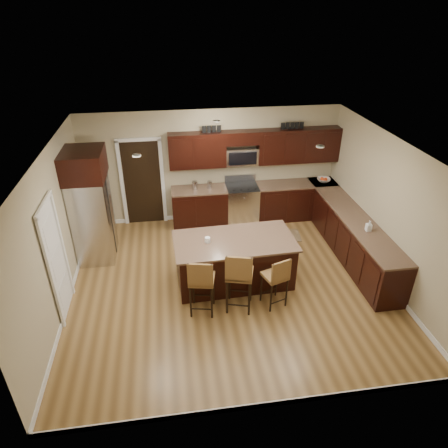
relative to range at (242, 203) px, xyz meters
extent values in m
plane|color=olive|center=(-0.68, -2.45, -0.47)|extent=(6.00, 6.00, 0.00)
plane|color=silver|center=(-0.68, -2.45, 2.23)|extent=(6.00, 6.00, 0.00)
plane|color=tan|center=(-0.68, 0.30, 0.88)|extent=(6.00, 0.00, 6.00)
plane|color=tan|center=(-3.68, -2.45, 0.88)|extent=(0.00, 5.50, 5.50)
plane|color=tan|center=(2.32, -2.45, 0.88)|extent=(0.00, 5.50, 5.50)
cube|color=black|center=(-1.03, 0.00, -0.03)|extent=(1.30, 0.60, 0.88)
cube|color=black|center=(1.35, 0.00, -0.03)|extent=(1.94, 0.60, 0.88)
cube|color=black|center=(2.02, -1.98, -0.03)|extent=(0.60, 3.35, 0.88)
cube|color=brown|center=(-1.03, 0.00, 0.43)|extent=(1.30, 0.63, 0.04)
cube|color=brown|center=(1.35, 0.00, 0.43)|extent=(1.94, 0.63, 0.04)
cube|color=brown|center=(2.02, -1.98, 0.43)|extent=(0.63, 3.35, 0.04)
cube|color=black|center=(-1.03, 0.13, 1.35)|extent=(1.30, 0.33, 0.80)
cube|color=black|center=(1.35, 0.13, 1.35)|extent=(1.94, 0.33, 0.80)
cube|color=black|center=(0.00, 0.13, 1.60)|extent=(0.76, 0.33, 0.30)
cube|color=silver|center=(0.00, 0.00, -0.02)|extent=(0.76, 0.64, 0.90)
cube|color=black|center=(0.00, 0.00, 0.44)|extent=(0.76, 0.60, 0.03)
cube|color=black|center=(0.00, -0.30, -0.02)|extent=(0.65, 0.01, 0.45)
cube|color=silver|center=(0.00, 0.27, 0.55)|extent=(0.76, 0.05, 0.18)
cube|color=silver|center=(0.00, 0.15, 1.15)|extent=(0.76, 0.31, 0.40)
cube|color=black|center=(-2.33, 0.28, 0.56)|extent=(0.85, 0.03, 2.06)
cube|color=white|center=(-3.66, -2.75, 0.55)|extent=(0.03, 0.80, 2.04)
cube|color=black|center=(-0.59, -2.36, -0.03)|extent=(2.18, 1.15, 0.88)
cube|color=brown|center=(-0.59, -2.36, 0.43)|extent=(2.29, 1.26, 0.04)
cube|color=black|center=(-0.59, -2.36, -0.43)|extent=(2.10, 1.07, 0.09)
cube|color=olive|center=(-1.28, -3.14, 0.21)|extent=(0.50, 0.50, 0.06)
cube|color=olive|center=(-1.32, -3.33, 0.43)|extent=(0.42, 0.13, 0.45)
cylinder|color=black|center=(-1.46, -3.32, -0.15)|extent=(0.04, 0.04, 0.65)
cylinder|color=black|center=(-1.10, -3.32, -0.15)|extent=(0.04, 0.04, 0.65)
cylinder|color=black|center=(-1.46, -2.96, -0.15)|extent=(0.04, 0.04, 0.65)
cylinder|color=black|center=(-1.10, -2.96, -0.15)|extent=(0.04, 0.04, 0.65)
cube|color=olive|center=(-0.63, -3.14, 0.25)|extent=(0.55, 0.55, 0.06)
cube|color=olive|center=(-0.68, -3.34, 0.49)|extent=(0.44, 0.16, 0.48)
cylinder|color=black|center=(-0.82, -3.33, -0.12)|extent=(0.04, 0.04, 0.69)
cylinder|color=black|center=(-0.44, -3.33, -0.12)|extent=(0.04, 0.04, 0.69)
cylinder|color=black|center=(-0.82, -2.95, -0.12)|extent=(0.04, 0.04, 0.69)
cylinder|color=black|center=(-0.44, -2.95, -0.12)|extent=(0.04, 0.04, 0.69)
cube|color=olive|center=(0.00, -3.14, 0.14)|extent=(0.48, 0.48, 0.05)
cube|color=olive|center=(0.05, -3.31, 0.34)|extent=(0.37, 0.16, 0.41)
cylinder|color=black|center=(-0.16, -3.31, -0.18)|extent=(0.03, 0.03, 0.59)
cylinder|color=black|center=(0.16, -3.31, -0.18)|extent=(0.03, 0.03, 0.59)
cylinder|color=black|center=(-0.16, -2.98, -0.18)|extent=(0.03, 0.03, 0.59)
cylinder|color=black|center=(0.16, -2.98, -0.18)|extent=(0.03, 0.03, 0.59)
cube|color=silver|center=(-3.30, -1.09, 0.43)|extent=(0.72, 0.90, 1.80)
cube|color=black|center=(-2.94, -1.09, 0.43)|extent=(0.01, 0.02, 1.71)
cylinder|color=silver|center=(-2.91, -1.17, 0.52)|extent=(0.02, 0.02, 0.80)
cylinder|color=silver|center=(-2.91, -1.01, 0.52)|extent=(0.02, 0.02, 0.80)
cube|color=black|center=(-3.30, -1.09, 1.60)|extent=(0.78, 0.96, 0.55)
cube|color=brown|center=(0.80, -0.87, -0.47)|extent=(0.90, 0.66, 0.01)
imported|color=silver|center=(2.03, 0.00, 0.49)|extent=(0.40, 0.40, 0.08)
imported|color=#B2B2B2|center=(2.02, -2.40, 0.56)|extent=(0.10, 0.10, 0.22)
cylinder|color=silver|center=(-1.12, 0.00, 0.55)|extent=(0.12, 0.12, 0.20)
cylinder|color=silver|center=(-0.78, 0.00, 0.54)|extent=(0.11, 0.11, 0.18)
cylinder|color=white|center=(-1.09, -2.36, 0.50)|extent=(0.10, 0.10, 0.10)
camera|label=1|loc=(-1.70, -8.55, 4.35)|focal=32.00mm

